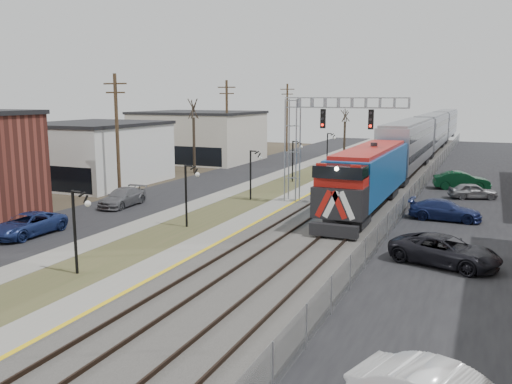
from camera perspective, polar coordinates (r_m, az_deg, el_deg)
The scene contains 21 objects.
street_west at distance 52.84m, azimuth -4.93°, elevation 1.10°, with size 7.00×120.00×0.04m, color black.
sidewalk at distance 50.88m, azimuth -0.47°, elevation 0.81°, with size 2.00×120.00×0.08m, color gray.
grass_median at distance 49.76m, azimuth 2.70°, elevation 0.58°, with size 4.00×120.00×0.06m, color #424826.
platform at distance 48.79m, azimuth 5.99°, elevation 0.45°, with size 2.00×120.00×0.24m, color gray.
ballast_bed at distance 47.57m, azimuth 11.75°, elevation 0.02°, with size 8.00×120.00×0.20m, color #595651.
platform_edge at distance 48.52m, azimuth 6.99°, elevation 0.53°, with size 0.24×120.00×0.01m, color gold.
track_near at distance 47.97m, azimuth 9.42°, elevation 0.39°, with size 1.58×120.00×0.15m.
track_far at distance 47.27m, azimuth 13.53°, elevation 0.11°, with size 1.58×120.00×0.15m.
train at distance 74.23m, azimuth 17.36°, elevation 5.52°, with size 3.00×85.85×5.33m.
signal_gantry at distance 40.84m, azimuth 6.16°, elevation 6.31°, with size 9.00×1.07×8.15m.
lampposts at distance 34.52m, azimuth -7.13°, elevation -0.40°, with size 0.14×62.14×4.00m.
utility_poles at distance 45.54m, azimuth -14.39°, elevation 5.70°, with size 0.28×80.28×10.00m.
fence at distance 46.81m, azimuth 16.81°, elevation 0.51°, with size 0.04×120.00×1.60m, color gray.
buildings_west at distance 49.38m, azimuth -20.85°, elevation 3.35°, with size 14.00×67.00×7.00m.
bare_trees at distance 56.47m, azimuth -4.14°, elevation 4.43°, with size 12.30×42.30×5.95m.
car_lot_c at distance 28.20m, azimuth 19.26°, elevation -5.93°, with size 2.42×5.26×1.46m, color black.
car_lot_d at distance 38.31m, azimuth 19.27°, elevation -1.87°, with size 1.90×4.68×1.36m, color navy.
car_lot_e at distance 47.07m, azimuth 21.86°, elevation 0.06°, with size 1.51×3.74×1.28m, color slate.
car_lot_f at distance 51.43m, azimuth 20.80°, elevation 1.09°, with size 1.67×4.78×1.57m, color #0B371D.
car_street_a at distance 34.93m, azimuth -22.90°, elevation -3.24°, with size 2.21×4.80×1.33m, color navy.
car_street_b at distance 41.96m, azimuth -13.88°, elevation -0.60°, with size 1.88×4.62×1.34m, color slate.
Camera 1 is at (13.29, -10.94, 8.23)m, focal length 38.00 mm.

